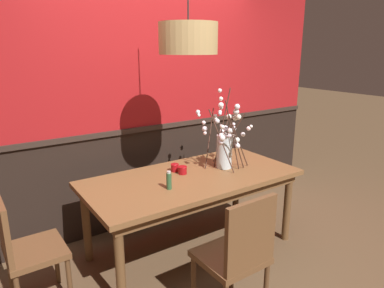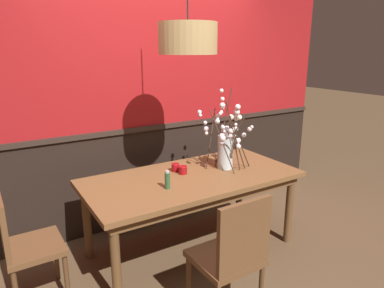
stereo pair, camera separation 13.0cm
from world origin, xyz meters
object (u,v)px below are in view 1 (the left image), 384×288
object	(u,v)px
vase_with_blossoms	(225,145)
candle_holder_nearer_edge	(175,168)
pendant_lamp	(188,38)
chair_far_side_right	(169,167)
chair_head_west_end	(24,247)
chair_near_side_left	(238,253)
dining_table	(192,184)
condiment_bottle	(169,181)
chair_far_side_left	(123,177)
candle_holder_nearer_center	(183,170)

from	to	relation	value
vase_with_blossoms	candle_holder_nearer_edge	distance (m)	0.52
pendant_lamp	chair_far_side_right	bearing A→B (deg)	69.84
chair_head_west_end	chair_near_side_left	bearing A→B (deg)	-38.43
chair_near_side_left	pendant_lamp	size ratio (longest dim) A/B	1.00
dining_table	chair_far_side_right	size ratio (longest dim) A/B	2.07
condiment_bottle	pendant_lamp	world-z (taller)	pendant_lamp
candle_holder_nearer_edge	chair_far_side_left	bearing A→B (deg)	110.10
condiment_bottle	vase_with_blossoms	bearing A→B (deg)	12.65
dining_table	chair_far_side_left	world-z (taller)	chair_far_side_left
dining_table	candle_holder_nearer_center	xyz separation A→B (m)	(-0.04, 0.09, 0.12)
chair_head_west_end	pendant_lamp	xyz separation A→B (m)	(1.34, -0.07, 1.42)
chair_near_side_left	chair_head_west_end	world-z (taller)	chair_near_side_left
candle_holder_nearer_center	dining_table	bearing A→B (deg)	-64.72
dining_table	condiment_bottle	xyz separation A→B (m)	(-0.32, -0.14, 0.15)
chair_near_side_left	pendant_lamp	distance (m)	1.64
chair_near_side_left	candle_holder_nearer_center	bearing A→B (deg)	78.61
chair_near_side_left	candle_holder_nearer_edge	bearing A→B (deg)	80.80
chair_far_side_right	pendant_lamp	world-z (taller)	pendant_lamp
chair_far_side_right	chair_head_west_end	bearing A→B (deg)	-153.17
chair_far_side_left	chair_near_side_left	bearing A→B (deg)	-87.84
chair_head_west_end	dining_table	bearing A→B (deg)	-0.77
candle_holder_nearer_center	candle_holder_nearer_edge	distance (m)	0.10
vase_with_blossoms	condiment_bottle	xyz separation A→B (m)	(-0.71, -0.16, -0.15)
candle_holder_nearer_edge	dining_table	bearing A→B (deg)	-70.52
chair_head_west_end	condiment_bottle	distance (m)	1.14
dining_table	candle_holder_nearer_center	world-z (taller)	candle_holder_nearer_center
chair_far_side_left	vase_with_blossoms	world-z (taller)	vase_with_blossoms
candle_holder_nearer_edge	condiment_bottle	xyz separation A→B (m)	(-0.26, -0.33, 0.04)
chair_far_side_right	pendant_lamp	distance (m)	1.71
chair_far_side_left	vase_with_blossoms	bearing A→B (deg)	-50.41
chair_near_side_left	dining_table	bearing A→B (deg)	74.97
chair_far_side_left	chair_head_west_end	xyz separation A→B (m)	(-1.10, -0.83, -0.02)
candle_holder_nearer_edge	vase_with_blossoms	bearing A→B (deg)	-20.99
chair_far_side_left	pendant_lamp	bearing A→B (deg)	-75.13
vase_with_blossoms	condiment_bottle	size ratio (longest dim) A/B	4.90
condiment_bottle	pendant_lamp	distance (m)	1.14
dining_table	candle_holder_nearer_edge	xyz separation A→B (m)	(-0.07, 0.19, 0.12)
candle_holder_nearer_center	pendant_lamp	distance (m)	1.15
chair_near_side_left	chair_head_west_end	size ratio (longest dim) A/B	1.07
chair_head_west_end	vase_with_blossoms	distance (m)	1.85
dining_table	condiment_bottle	world-z (taller)	condiment_bottle
dining_table	chair_near_side_left	size ratio (longest dim) A/B	2.02
chair_far_side_left	pendant_lamp	distance (m)	1.68
vase_with_blossoms	pendant_lamp	distance (m)	1.06
candle_holder_nearer_center	chair_far_side_right	bearing A→B (deg)	68.30
chair_head_west_end	candle_holder_nearer_center	size ratio (longest dim) A/B	10.79
chair_far_side_left	chair_head_west_end	size ratio (longest dim) A/B	1.05
condiment_bottle	dining_table	bearing A→B (deg)	23.95
chair_far_side_right	condiment_bottle	world-z (taller)	chair_far_side_right
condiment_bottle	candle_holder_nearer_center	bearing A→B (deg)	39.84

